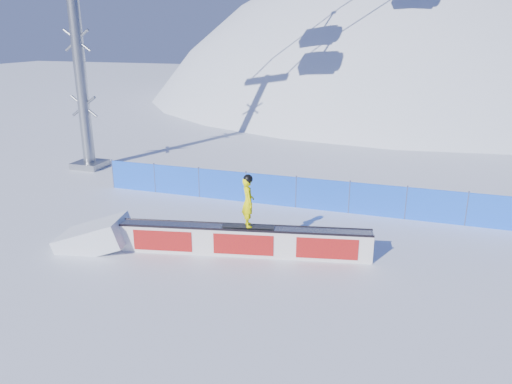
% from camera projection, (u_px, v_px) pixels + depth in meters
% --- Properties ---
extents(ground, '(160.00, 160.00, 0.00)m').
position_uv_depth(ground, '(361.00, 270.00, 14.05)').
color(ground, white).
rests_on(ground, ground).
extents(snow_hill, '(64.00, 64.00, 64.00)m').
position_uv_depth(snow_hill, '(395.00, 252.00, 57.57)').
color(snow_hill, silver).
rests_on(snow_hill, ground).
extents(safety_fence, '(22.05, 0.05, 1.30)m').
position_uv_depth(safety_fence, '(377.00, 200.00, 17.93)').
color(safety_fence, blue).
rests_on(safety_fence, ground).
extents(rail_box, '(7.47, 2.01, 0.90)m').
position_uv_depth(rail_box, '(244.00, 241.00, 14.88)').
color(rail_box, white).
rests_on(rail_box, ground).
extents(snow_ramp, '(2.45, 1.80, 1.38)m').
position_uv_depth(snow_ramp, '(95.00, 247.00, 15.54)').
color(snow_ramp, white).
rests_on(snow_ramp, ground).
extents(snowboarder, '(1.56, 0.65, 1.61)m').
position_uv_depth(snowboarder, '(248.00, 201.00, 14.48)').
color(snowboarder, black).
rests_on(snowboarder, rail_box).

